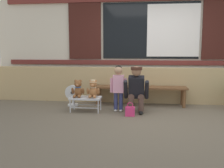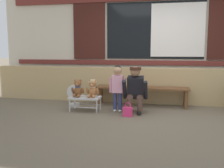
% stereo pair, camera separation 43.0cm
% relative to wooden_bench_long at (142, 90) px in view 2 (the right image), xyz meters
% --- Properties ---
extents(ground_plane, '(60.00, 60.00, 0.00)m').
position_rel_wooden_bench_long_xyz_m(ground_plane, '(0.23, -1.06, -0.37)').
color(ground_plane, brown).
extents(brick_low_wall, '(7.98, 0.25, 0.85)m').
position_rel_wooden_bench_long_xyz_m(brick_low_wall, '(0.23, 0.37, 0.05)').
color(brick_low_wall, tan).
rests_on(brick_low_wall, ground).
extents(shop_facade, '(8.14, 0.26, 3.57)m').
position_rel_wooden_bench_long_xyz_m(shop_facade, '(0.23, 0.88, 1.42)').
color(shop_facade, beige).
rests_on(shop_facade, ground).
extents(wooden_bench_long, '(2.10, 0.40, 0.44)m').
position_rel_wooden_bench_long_xyz_m(wooden_bench_long, '(0.00, 0.00, 0.00)').
color(wooden_bench_long, brown).
rests_on(wooden_bench_long, ground).
extents(small_display_bench, '(0.64, 0.36, 0.30)m').
position_rel_wooden_bench_long_xyz_m(small_display_bench, '(-1.12, -0.71, -0.11)').
color(small_display_bench, silver).
rests_on(small_display_bench, ground).
extents(teddy_bear_plain, '(0.28, 0.26, 0.36)m').
position_rel_wooden_bench_long_xyz_m(teddy_bear_plain, '(-1.28, -0.71, 0.09)').
color(teddy_bear_plain, brown).
rests_on(teddy_bear_plain, small_display_bench).
extents(teddy_bear_with_hat, '(0.28, 0.27, 0.36)m').
position_rel_wooden_bench_long_xyz_m(teddy_bear_with_hat, '(-0.96, -0.70, 0.10)').
color(teddy_bear_with_hat, '#A86B3D').
rests_on(teddy_bear_with_hat, small_display_bench).
extents(child_standing, '(0.35, 0.18, 0.96)m').
position_rel_wooden_bench_long_xyz_m(child_standing, '(-0.44, -0.64, 0.22)').
color(child_standing, navy).
rests_on(child_standing, ground).
extents(adult_crouching, '(0.50, 0.49, 0.95)m').
position_rel_wooden_bench_long_xyz_m(adult_crouching, '(-0.06, -0.65, 0.11)').
color(adult_crouching, brown).
rests_on(adult_crouching, ground).
extents(handbag_on_ground, '(0.18, 0.11, 0.27)m').
position_rel_wooden_bench_long_xyz_m(handbag_on_ground, '(-0.18, -0.98, -0.28)').
color(handbag_on_ground, '#E53370').
rests_on(handbag_on_ground, ground).
extents(floor_fan, '(0.34, 0.24, 0.48)m').
position_rel_wooden_bench_long_xyz_m(floor_fan, '(-1.53, -0.24, -0.13)').
color(floor_fan, silver).
rests_on(floor_fan, ground).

